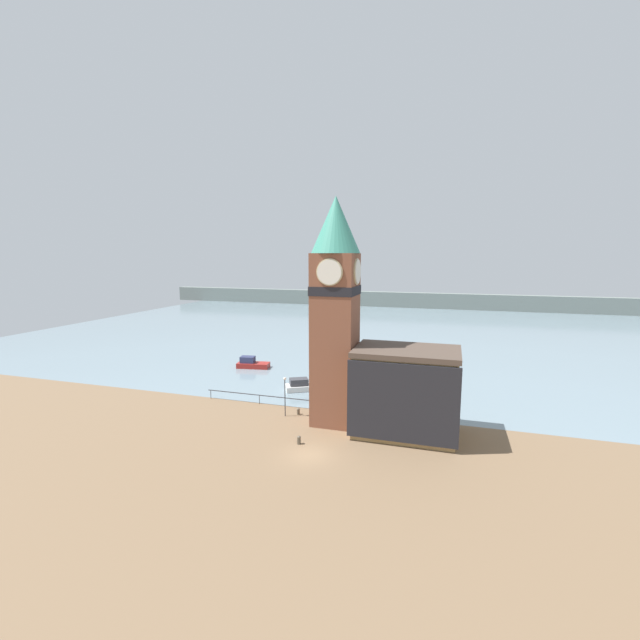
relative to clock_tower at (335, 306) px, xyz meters
The scene contains 11 objects.
ground_plane 14.55m from the clock_tower, 91.19° to the right, with size 160.00×160.00×0.00m, color brown.
water 64.11m from the clock_tower, 90.15° to the left, with size 160.00×120.00×0.00m.
far_shoreline 103.39m from the clock_tower, 90.09° to the left, with size 180.00×3.00×5.00m.
pier_railing 15.21m from the clock_tower, 164.81° to the left, with size 13.54×0.08×1.09m.
clock_tower is the anchor object (origin of this frame).
pier_building 10.82m from the clock_tower, ahead, with size 10.01×6.92×8.43m.
boat_near 16.22m from the clock_tower, 125.72° to the left, with size 5.61×4.34×1.55m.
boat_far 27.50m from the clock_tower, 136.21° to the left, with size 5.15×2.81×1.76m.
mooring_bollard_near 13.38m from the clock_tower, 106.22° to the right, with size 0.37×0.37×0.81m.
mooring_bollard_far 12.63m from the clock_tower, 168.91° to the left, with size 0.34×0.34×0.72m.
lamp_post 10.75m from the clock_tower, behind, with size 0.32×0.32×4.36m.
Camera 1 is at (11.24, -33.30, 17.28)m, focal length 24.00 mm.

